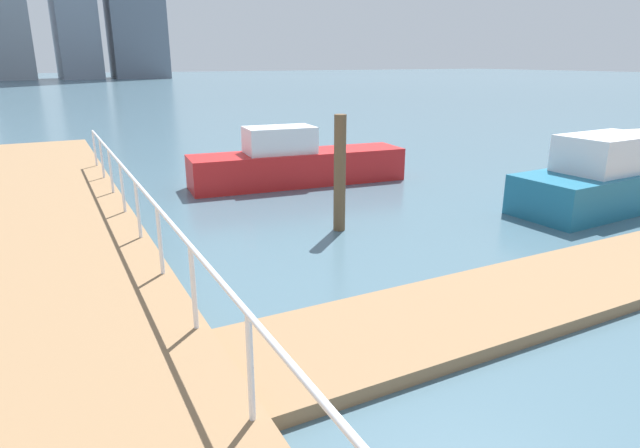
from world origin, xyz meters
name	(u,v)px	position (x,y,z in m)	size (l,w,h in m)	color
ground_plane	(238,194)	(0.00, 20.00, 0.00)	(300.00, 300.00, 0.00)	#476675
floating_dock	(637,265)	(4.36, 11.61, 0.09)	(15.72, 2.00, 0.18)	#93704C
boardwalk_railing	(249,334)	(-3.15, 10.41, 1.26)	(0.06, 26.90, 1.08)	white
dock_piling_2	(340,174)	(0.88, 15.96, 1.22)	(0.25, 0.25, 2.44)	brown
moored_boat_2	(627,178)	(8.40, 14.56, 0.64)	(7.36, 2.15, 1.80)	#1E6B8C
moored_boat_3	(296,163)	(1.92, 20.39, 0.61)	(6.38, 2.04, 1.68)	red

